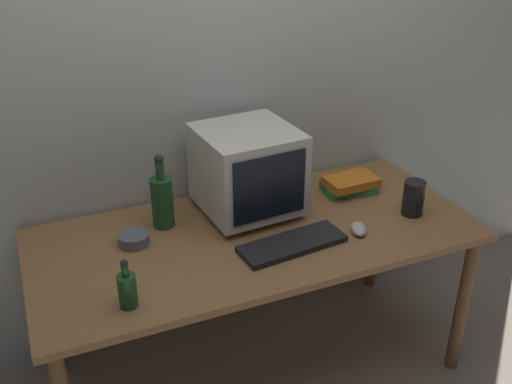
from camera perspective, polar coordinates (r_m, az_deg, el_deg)
The scene contains 11 objects.
ground_plane at distance 2.81m, azimuth 0.00°, elevation -16.58°, with size 6.00×6.00×0.00m, color gray.
back_wall at distance 2.55m, azimuth -4.15°, elevation 11.32°, with size 4.00×0.08×2.50m, color beige.
desk at distance 2.41m, azimuth 0.00°, elevation -5.42°, with size 1.78×0.80×0.73m.
crt_monitor at distance 2.43m, azimuth -0.83°, elevation 2.11°, with size 0.41×0.41×0.37m.
keyboard at distance 2.27m, azimuth 3.54°, elevation -5.04°, with size 0.42×0.15×0.02m, color black.
computer_mouse at distance 2.39m, azimuth 9.91°, elevation -3.55°, with size 0.06×0.10×0.04m, color beige.
bottle_tall at distance 2.38m, azimuth -9.08°, elevation -0.75°, with size 0.09×0.09×0.32m.
bottle_short at distance 1.99m, azimuth -12.36°, elevation -9.16°, with size 0.06×0.06×0.18m.
book_stack at distance 2.69m, azimuth 9.10°, elevation 0.75°, with size 0.25×0.18×0.07m.
cd_spindle at distance 2.33m, azimuth -11.76°, elevation -4.49°, with size 0.12×0.12×0.04m, color #595B66.
metal_canister at distance 2.55m, azimuth 15.00°, elevation -0.56°, with size 0.09×0.09×0.15m, color black.
Camera 1 is at (-0.80, -1.86, 1.96)m, focal length 41.30 mm.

